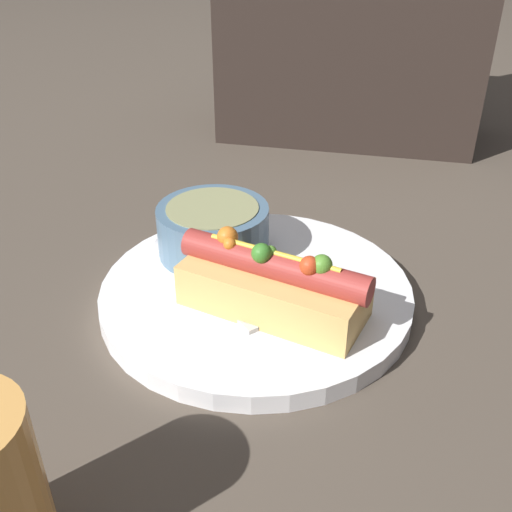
% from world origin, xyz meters
% --- Properties ---
extents(ground_plane, '(4.00, 4.00, 0.00)m').
position_xyz_m(ground_plane, '(0.00, 0.00, 0.00)').
color(ground_plane, '#4C4238').
extents(dinner_plate, '(0.27, 0.27, 0.02)m').
position_xyz_m(dinner_plate, '(0.00, 0.00, 0.01)').
color(dinner_plate, white).
rests_on(dinner_plate, ground_plane).
extents(hot_dog, '(0.16, 0.10, 0.06)m').
position_xyz_m(hot_dog, '(0.02, -0.03, 0.04)').
color(hot_dog, '#DBAD60').
rests_on(hot_dog, dinner_plate).
extents(soup_bowl, '(0.10, 0.10, 0.05)m').
position_xyz_m(soup_bowl, '(-0.05, 0.05, 0.04)').
color(soup_bowl, slate).
rests_on(soup_bowl, dinner_plate).
extents(spoon, '(0.13, 0.13, 0.01)m').
position_xyz_m(spoon, '(-0.07, 0.02, 0.02)').
color(spoon, '#B7B7BC').
rests_on(spoon, dinner_plate).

